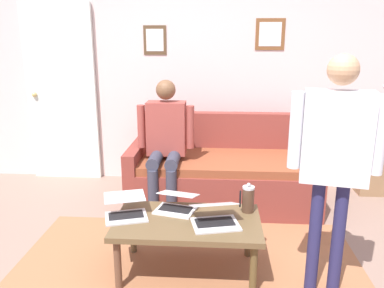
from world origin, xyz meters
name	(u,v)px	position (x,y,z in m)	size (l,w,h in m)	color
ground_plane	(183,286)	(0.00, 0.00, 0.00)	(7.68, 7.68, 0.00)	gray
area_rug	(187,278)	(-0.02, -0.09, 0.00)	(2.61, 1.83, 0.01)	#996140
back_wall	(200,66)	(0.00, -2.20, 1.35)	(7.04, 0.11, 2.70)	beige
interior_door	(62,94)	(1.62, -2.11, 1.02)	(0.82, 0.09, 2.05)	silver
couch	(223,173)	(-0.28, -1.49, 0.30)	(1.87, 0.91, 0.88)	brown
coffee_table	(188,226)	(-0.02, -0.19, 0.37)	(1.04, 0.60, 0.41)	brown
laptop_left	(176,205)	(0.08, -0.35, 0.46)	(0.35, 0.34, 0.13)	silver
laptop_center	(215,217)	(-0.21, -0.15, 0.46)	(0.38, 0.37, 0.16)	silver
laptop_right	(126,210)	(0.43, -0.23, 0.46)	(0.38, 0.40, 0.12)	silver
french_press	(248,199)	(-0.46, -0.35, 0.51)	(0.11, 0.09, 0.23)	#4C3323
side_shelf	(378,161)	(-1.98, -1.86, 0.36)	(0.42, 0.32, 0.72)	#8A6847
flower_vase	(384,111)	(-1.98, -1.86, 0.91)	(0.08, 0.09, 0.47)	#495873
person_standing	(335,149)	(-0.94, 0.00, 1.01)	(0.56, 0.25, 1.58)	navy
person_seated	(165,138)	(0.28, -1.27, 0.73)	(0.55, 0.51, 1.28)	#363849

